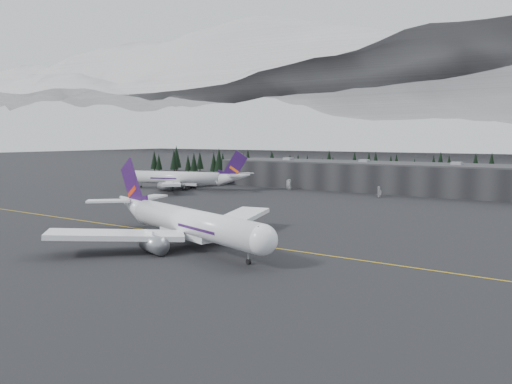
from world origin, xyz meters
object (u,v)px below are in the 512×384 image
Objects in this scene: jet_main at (181,221)px; gse_vehicle_b at (379,195)px; jet_parked at (186,178)px; terminal at (385,177)px; gse_vehicle_a at (289,188)px.

jet_main is 13.68× the size of gse_vehicle_b.
jet_main is 1.02× the size of jet_parked.
jet_main is at bearing -32.31° from gse_vehicle_b.
gse_vehicle_a is at bearing -151.99° from terminal.
terminal is at bearing 22.29° from gse_vehicle_a.
gse_vehicle_a is at bearing -125.86° from gse_vehicle_b.
gse_vehicle_b reaches higher than gse_vehicle_a.
terminal is at bearing 106.84° from jet_main.
terminal is 2.60× the size of jet_main.
gse_vehicle_b is (84.69, 19.12, -4.36)m from jet_parked.
gse_vehicle_b is at bearing -75.52° from terminal.
jet_main is 118.44m from jet_parked.
jet_parked is at bearing 147.92° from jet_main.
terminal is 134.64m from jet_main.
jet_main reaches higher than gse_vehicle_b.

